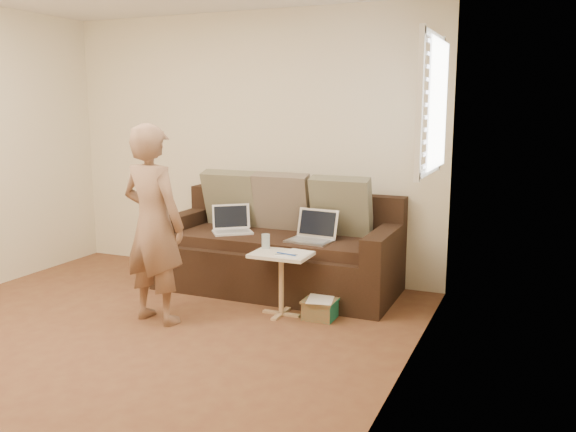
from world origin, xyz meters
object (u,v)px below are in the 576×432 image
object	(u,v)px
sofa	(277,245)
drinking_glass	(266,241)
laptop_white	(233,233)
laptop_silver	(310,242)
striped_box	(321,308)
person	(153,224)
side_table	(281,284)

from	to	relation	value
sofa	drinking_glass	size ratio (longest dim) A/B	18.33
laptop_white	laptop_silver	bearing A→B (deg)	-42.54
laptop_white	sofa	bearing A→B (deg)	-26.54
sofa	striped_box	size ratio (longest dim) A/B	8.41
drinking_glass	striped_box	size ratio (longest dim) A/B	0.46
sofa	striped_box	world-z (taller)	sofa
sofa	laptop_silver	xyz separation A→B (m)	(0.38, -0.15, 0.10)
person	drinking_glass	size ratio (longest dim) A/B	13.08
person	side_table	distance (m)	1.13
sofa	drinking_glass	world-z (taller)	sofa
person	drinking_glass	distance (m)	0.94
laptop_silver	side_table	distance (m)	0.55
sofa	striped_box	distance (m)	0.93
striped_box	sofa	bearing A→B (deg)	138.08
drinking_glass	side_table	bearing A→B (deg)	-28.64
side_table	drinking_glass	size ratio (longest dim) A/B	4.35
sofa	laptop_white	world-z (taller)	sofa
laptop_silver	person	xyz separation A→B (m)	(-0.92, -0.99, 0.26)
laptop_white	drinking_glass	bearing A→B (deg)	-76.49
side_table	laptop_white	bearing A→B (deg)	143.72
laptop_silver	laptop_white	distance (m)	0.80
drinking_glass	sofa	bearing A→B (deg)	104.04
laptop_silver	side_table	size ratio (longest dim) A/B	0.74
striped_box	person	bearing A→B (deg)	-154.62
laptop_white	side_table	size ratio (longest dim) A/B	0.68
laptop_white	drinking_glass	xyz separation A→B (m)	(0.55, -0.44, 0.06)
side_table	drinking_glass	xyz separation A→B (m)	(-0.18, 0.10, 0.32)
drinking_glass	laptop_silver	bearing A→B (deg)	56.65
laptop_white	drinking_glass	world-z (taller)	laptop_white
striped_box	side_table	bearing A→B (deg)	-171.24
laptop_silver	drinking_glass	world-z (taller)	laptop_silver
laptop_white	person	size ratio (longest dim) A/B	0.23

